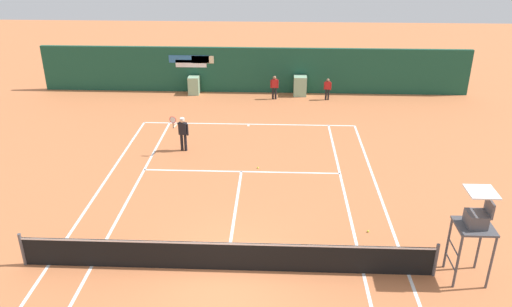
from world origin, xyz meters
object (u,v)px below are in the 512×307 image
object	(u,v)px
umpire_chair	(476,223)
tennis_ball_mid_court	(368,231)
ball_kid_centre_post	(328,88)
tennis_ball_by_sideline	(258,168)
player_on_baseline	(183,131)
ball_kid_left_post	(274,86)

from	to	relation	value
umpire_chair	tennis_ball_mid_court	bearing A→B (deg)	47.38
ball_kid_centre_post	tennis_ball_by_sideline	bearing A→B (deg)	77.10
player_on_baseline	ball_kid_left_post	distance (m)	8.33
player_on_baseline	tennis_ball_by_sideline	world-z (taller)	player_on_baseline
ball_kid_centre_post	ball_kid_left_post	bearing A→B (deg)	8.84
ball_kid_left_post	tennis_ball_mid_court	distance (m)	13.93
ball_kid_left_post	ball_kid_centre_post	world-z (taller)	ball_kid_left_post
player_on_baseline	ball_kid_left_post	xyz separation A→B (m)	(3.95, 7.33, -0.15)
umpire_chair	tennis_ball_mid_court	world-z (taller)	umpire_chair
ball_kid_left_post	tennis_ball_by_sideline	xyz separation A→B (m)	(-0.58, -8.99, -0.75)
player_on_baseline	ball_kid_centre_post	distance (m)	10.11
player_on_baseline	ball_kid_centre_post	size ratio (longest dim) A/B	1.43
umpire_chair	player_on_baseline	xyz separation A→B (m)	(-9.58, 8.41, -0.90)
tennis_ball_by_sideline	ball_kid_centre_post	bearing A→B (deg)	68.25
umpire_chair	player_on_baseline	size ratio (longest dim) A/B	1.58
umpire_chair	ball_kid_centre_post	world-z (taller)	umpire_chair
ball_kid_left_post	tennis_ball_by_sideline	bearing A→B (deg)	83.44
ball_kid_left_post	ball_kid_centre_post	bearing A→B (deg)	177.13
ball_kid_left_post	ball_kid_centre_post	size ratio (longest dim) A/B	1.09
umpire_chair	tennis_ball_mid_court	xyz separation A→B (m)	(-2.40, 2.21, -1.80)
umpire_chair	ball_kid_left_post	distance (m)	16.75
player_on_baseline	tennis_ball_by_sideline	bearing A→B (deg)	164.50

